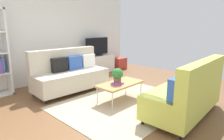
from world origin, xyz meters
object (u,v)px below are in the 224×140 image
tv_console (97,64)px  bottle_1 (92,54)px  bottle_0 (89,55)px  couch_beige (70,74)px  potted_plant (117,75)px  vase_0 (83,55)px  tv (97,47)px  table_book_0 (117,84)px  couch_green (187,94)px  coffee_table (120,84)px  storage_trunk (119,63)px

tv_console → bottle_1: bearing=-171.9°
tv_console → bottle_0: bearing=-174.0°
couch_beige → tv_console: bearing=-149.8°
potted_plant → vase_0: bearing=68.8°
tv → vase_0: tv is taller
couch_beige → potted_plant: size_ratio=5.49×
tv → vase_0: bearing=173.1°
table_book_0 → vase_0: size_ratio=1.24×
couch_green → table_book_0: 1.45m
couch_beige → tv_console: size_ratio=1.38×
table_book_0 → bottle_0: bearing=63.6°
couch_beige → vase_0: (1.23, 0.99, 0.28)m
tv → bottle_0: size_ratio=5.85×
coffee_table → potted_plant: size_ratio=3.11×
bottle_0 → vase_0: bearing=155.5°
bottle_1 → storage_trunk: bearing=-2.5°
bottle_0 → bottle_1: bearing=0.0°
tv → potted_plant: bearing=-122.9°
potted_plant → bottle_0: size_ratio=2.07×
coffee_table → tv_console: bearing=58.8°
tv_console → tv: (0.00, -0.02, 0.63)m
couch_green → tv_console: bearing=71.6°
tv_console → table_book_0: size_ratio=5.83×
couch_green → bottle_0: bearing=77.0°
couch_green → vase_0: couch_green is taller
tv → potted_plant: size_ratio=2.83×
couch_green → table_book_0: couch_green is taller
coffee_table → table_book_0: bearing=-168.1°
coffee_table → table_book_0: (-0.12, -0.03, 0.04)m
table_book_0 → coffee_table: bearing=11.9°
table_book_0 → bottle_0: (1.17, 2.35, 0.29)m
vase_0 → bottle_0: size_ratio=1.13×
couch_beige → tv: (1.81, 0.92, 0.50)m
couch_beige → tv: 2.09m
storage_trunk → bottle_0: size_ratio=3.04×
table_book_0 → bottle_0: 2.64m
bottle_0 → table_book_0: bearing=-116.4°
storage_trunk → bottle_0: bottle_0 is taller
vase_0 → tv: bearing=-6.9°
potted_plant → bottle_1: bearing=62.0°
coffee_table → potted_plant: potted_plant is taller
coffee_table → potted_plant: bearing=173.3°
tv → table_book_0: (-1.55, -2.37, -0.52)m
couch_beige → vase_0: bearing=-138.4°
couch_beige → coffee_table: (0.38, -1.42, -0.06)m
tv_console → vase_0: (-0.58, 0.05, 0.42)m
couch_beige → couch_green: same height
bottle_1 → bottle_0: bearing=180.0°
table_book_0 → vase_0: 2.64m
couch_green → storage_trunk: size_ratio=3.70×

